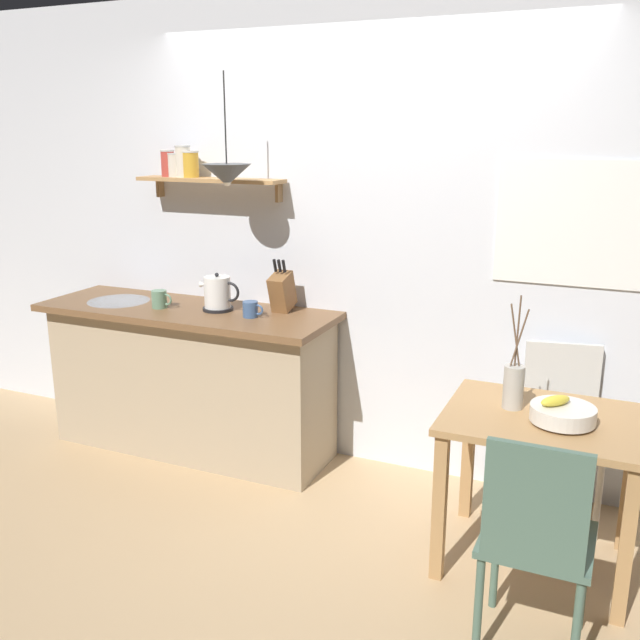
{
  "coord_description": "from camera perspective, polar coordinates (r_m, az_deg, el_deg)",
  "views": [
    {
      "loc": [
        1.39,
        -3.13,
        1.95
      ],
      "look_at": [
        -0.1,
        0.25,
        0.95
      ],
      "focal_mm": 39.71,
      "sensor_mm": 36.0,
      "label": 1
    }
  ],
  "objects": [
    {
      "name": "dining_chair_far",
      "position": [
        3.83,
        18.76,
        -7.71
      ],
      "size": [
        0.49,
        0.45,
        0.9
      ],
      "color": "silver",
      "rests_on": "ground_plane"
    },
    {
      "name": "pendant_lamp",
      "position": [
        3.95,
        -7.51,
        11.53
      ],
      "size": [
        0.27,
        0.27,
        0.6
      ],
      "color": "black"
    },
    {
      "name": "coffee_mug_by_sink",
      "position": [
        4.33,
        -12.78,
        1.65
      ],
      "size": [
        0.13,
        0.09,
        0.11
      ],
      "color": "slate",
      "rests_on": "kitchen_counter"
    },
    {
      "name": "electric_kettle",
      "position": [
        4.2,
        -8.23,
        2.11
      ],
      "size": [
        0.26,
        0.18,
        0.22
      ],
      "color": "black",
      "rests_on": "kitchen_counter"
    },
    {
      "name": "fruit_bowl",
      "position": [
        3.22,
        18.93,
        -7.1
      ],
      "size": [
        0.28,
        0.28,
        0.12
      ],
      "color": "silver",
      "rests_on": "dining_table"
    },
    {
      "name": "twig_vase",
      "position": [
        3.31,
        15.33,
        -5.1
      ],
      "size": [
        0.09,
        0.09,
        0.52
      ],
      "color": "#B7B2A8",
      "rests_on": "dining_table"
    },
    {
      "name": "knife_block",
      "position": [
        4.12,
        -3.07,
        2.36
      ],
      "size": [
        0.1,
        0.2,
        0.32
      ],
      "color": "brown",
      "rests_on": "kitchen_counter"
    },
    {
      "name": "kitchen_counter",
      "position": [
        4.45,
        -10.34,
        -4.62
      ],
      "size": [
        1.83,
        0.63,
        0.92
      ],
      "color": "tan",
      "rests_on": "ground_plane"
    },
    {
      "name": "back_wall",
      "position": [
        4.01,
        6.34,
        6.45
      ],
      "size": [
        6.8,
        0.11,
        2.7
      ],
      "color": "silver",
      "rests_on": "ground_plane"
    },
    {
      "name": "wall_shelf",
      "position": [
        4.37,
        -10.18,
        11.76
      ],
      "size": [
        0.93,
        0.2,
        0.32
      ],
      "color": "tan"
    },
    {
      "name": "dining_table",
      "position": [
        3.34,
        17.44,
        -9.5
      ],
      "size": [
        0.86,
        0.68,
        0.73
      ],
      "color": "tan",
      "rests_on": "ground_plane"
    },
    {
      "name": "coffee_mug_spare",
      "position": [
        4.03,
        -5.59,
        0.86
      ],
      "size": [
        0.13,
        0.09,
        0.09
      ],
      "color": "#3D5B89",
      "rests_on": "kitchen_counter"
    },
    {
      "name": "ground_plane",
      "position": [
        3.94,
        -0.14,
        -14.51
      ],
      "size": [
        14.0,
        14.0,
        0.0
      ],
      "primitive_type": "plane",
      "color": "tan"
    },
    {
      "name": "dining_chair_near",
      "position": [
        2.8,
        16.99,
        -16.32
      ],
      "size": [
        0.41,
        0.4,
        0.92
      ],
      "color": "#4C6B5B",
      "rests_on": "ground_plane"
    }
  ]
}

